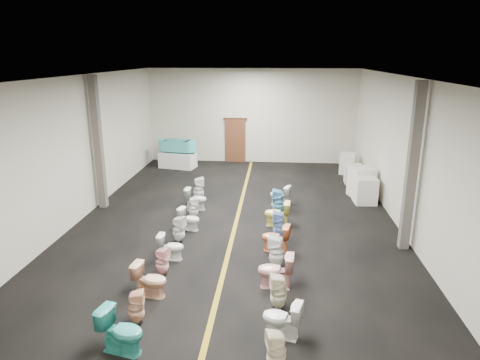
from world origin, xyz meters
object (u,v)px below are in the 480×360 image
(toilet_right_4, at_px, (277,251))
(toilet_right_1, at_px, (282,319))
(appliance_crate_c, at_px, (353,174))
(toilet_left_0, at_px, (122,331))
(toilet_left_1, at_px, (136,307))
(toilet_right_2, at_px, (279,292))
(toilet_left_8, at_px, (196,199))
(toilet_right_8, at_px, (278,202))
(toilet_left_9, at_px, (199,189))
(toilet_right_6, at_px, (279,225))
(toilet_left_4, at_px, (171,247))
(toilet_left_6, at_px, (189,219))
(display_table, at_px, (178,160))
(toilet_right_7, at_px, (277,214))
(bathtub, at_px, (177,145))
(appliance_crate_b, at_px, (361,182))
(toilet_left_2, at_px, (150,280))
(toilet_right_0, at_px, (276,351))
(toilet_left_5, at_px, (179,229))
(appliance_crate_a, at_px, (365,190))
(toilet_right_3, at_px, (276,271))
(toilet_right_9, at_px, (280,195))
(appliance_crate_d, at_px, (348,164))
(toilet_left_7, at_px, (193,208))

(toilet_right_4, bearing_deg, toilet_right_1, 16.11)
(appliance_crate_c, height_order, toilet_left_0, toilet_left_0)
(toilet_left_1, xyz_separation_m, toilet_right_2, (2.78, 0.75, 0.03))
(toilet_right_2, bearing_deg, toilet_right_1, -5.69)
(toilet_left_8, height_order, toilet_right_8, toilet_right_8)
(toilet_right_4, bearing_deg, toilet_left_9, -135.96)
(toilet_left_1, xyz_separation_m, toilet_right_4, (2.73, 2.59, 0.06))
(toilet_right_8, bearing_deg, appliance_crate_c, 143.43)
(toilet_left_0, distance_m, toilet_left_8, 7.35)
(toilet_left_8, bearing_deg, toilet_right_6, -124.52)
(toilet_right_2, relative_size, toilet_right_4, 0.94)
(toilet_left_4, distance_m, toilet_right_4, 2.72)
(toilet_left_6, distance_m, toilet_right_4, 3.40)
(display_table, bearing_deg, toilet_left_4, -78.15)
(display_table, xyz_separation_m, toilet_right_2, (4.71, -11.30, 0.02))
(toilet_left_1, height_order, toilet_right_7, toilet_right_7)
(toilet_left_6, xyz_separation_m, toilet_right_7, (2.64, 0.52, 0.06))
(toilet_right_2, relative_size, toilet_right_8, 0.90)
(bathtub, bearing_deg, toilet_left_1, -69.19)
(toilet_right_4, bearing_deg, toilet_left_4, -79.85)
(appliance_crate_b, distance_m, toilet_left_1, 10.26)
(toilet_left_2, xyz_separation_m, toilet_left_4, (0.03, 1.77, -0.04))
(toilet_left_0, relative_size, toilet_right_6, 1.04)
(toilet_left_2, height_order, toilet_right_0, toilet_left_2)
(toilet_left_2, distance_m, toilet_left_9, 6.49)
(appliance_crate_b, height_order, toilet_left_5, appliance_crate_b)
(toilet_left_4, relative_size, toilet_right_2, 0.88)
(toilet_left_4, relative_size, toilet_right_7, 0.86)
(toilet_left_2, height_order, toilet_left_5, same)
(toilet_left_4, relative_size, toilet_right_0, 0.93)
(appliance_crate_b, height_order, toilet_right_0, appliance_crate_b)
(appliance_crate_a, height_order, toilet_left_5, appliance_crate_a)
(toilet_left_1, relative_size, toilet_right_7, 0.89)
(toilet_left_0, height_order, toilet_right_6, toilet_left_0)
(toilet_left_4, xyz_separation_m, toilet_left_5, (-0.04, 1.06, 0.04))
(toilet_right_2, bearing_deg, toilet_left_0, -69.09)
(toilet_right_3, bearing_deg, toilet_right_9, -177.00)
(appliance_crate_d, xyz_separation_m, toilet_left_7, (-5.81, -5.95, -0.10))
(toilet_left_6, distance_m, toilet_right_6, 2.73)
(toilet_left_2, xyz_separation_m, toilet_right_8, (2.78, 5.29, 0.05))
(toilet_right_1, xyz_separation_m, toilet_right_3, (-0.13, 1.77, 0.04))
(toilet_left_8, height_order, toilet_left_9, toilet_left_9)
(toilet_left_0, distance_m, toilet_left_9, 8.34)
(toilet_left_6, distance_m, toilet_left_9, 2.76)
(appliance_crate_a, bearing_deg, display_table, 150.59)
(toilet_left_5, height_order, toilet_right_7, toilet_right_7)
(toilet_right_1, relative_size, toilet_right_9, 1.01)
(toilet_right_4, bearing_deg, toilet_left_6, -115.30)
(toilet_left_1, bearing_deg, toilet_left_5, -10.15)
(display_table, relative_size, toilet_right_9, 2.19)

